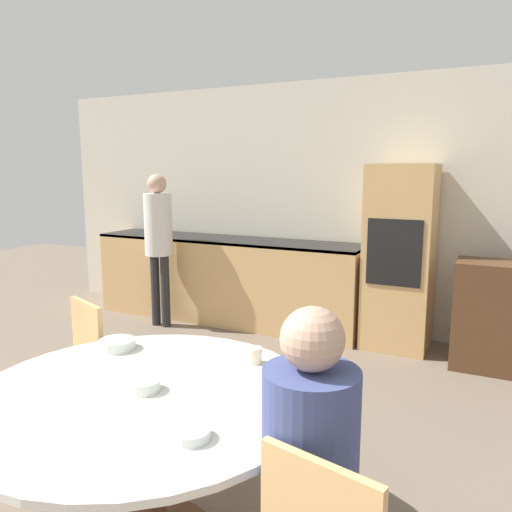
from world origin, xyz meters
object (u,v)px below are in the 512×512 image
at_px(chair_far_left, 74,370).
at_px(person_seated, 308,470).
at_px(bowl_near, 144,386).
at_px(person_standing, 158,232).
at_px(bowl_far, 117,344).
at_px(bowl_centre, 190,434).
at_px(oven_unit, 400,257).
at_px(cup, 254,355).
at_px(dining_table, 145,433).

distance_m(chair_far_left, person_seated, 1.85).
height_order(chair_far_left, bowl_near, chair_far_left).
bearing_deg(person_standing, person_seated, -46.29).
bearing_deg(bowl_far, bowl_centre, -34.40).
bearing_deg(oven_unit, person_seated, -84.19).
xyz_separation_m(chair_far_left, cup, (1.18, 0.03, 0.28)).
relative_size(cup, bowl_far, 0.42).
bearing_deg(oven_unit, chair_far_left, -116.68).
height_order(person_seated, bowl_near, person_seated).
bearing_deg(cup, bowl_far, -168.80).
bearing_deg(person_seated, bowl_centre, -177.04).
xyz_separation_m(cup, bowl_near, (-0.28, -0.49, -0.02)).
bearing_deg(dining_table, bowl_near, -0.56).
bearing_deg(bowl_far, bowl_near, -37.18).
bearing_deg(person_standing, bowl_near, -53.96).
xyz_separation_m(bowl_near, bowl_far, (-0.45, 0.34, 0.00)).
bearing_deg(bowl_near, cup, 59.93).
xyz_separation_m(chair_far_left, person_standing, (-1.06, 2.23, 0.52)).
distance_m(person_standing, bowl_centre, 3.76).
distance_m(dining_table, person_seated, 0.87).
bearing_deg(bowl_near, person_standing, 126.04).
height_order(bowl_near, bowl_far, bowl_far).
height_order(person_standing, bowl_near, person_standing).
height_order(dining_table, person_seated, person_seated).
bearing_deg(bowl_centre, bowl_near, 149.03).
distance_m(dining_table, bowl_near, 0.22).
relative_size(oven_unit, bowl_centre, 12.07).
distance_m(person_standing, cup, 3.15).
distance_m(oven_unit, cup, 2.70).
relative_size(person_seated, cup, 16.01).
distance_m(oven_unit, person_standing, 2.48).
distance_m(dining_table, bowl_far, 0.60).
bearing_deg(person_standing, chair_far_left, -64.66).
bearing_deg(dining_table, chair_far_left, 152.98).
xyz_separation_m(oven_unit, chair_far_left, (-1.37, -2.73, -0.36)).
height_order(chair_far_left, person_seated, person_seated).
bearing_deg(bowl_centre, person_standing, 128.76).
xyz_separation_m(cup, bowl_far, (-0.73, -0.14, -0.01)).
height_order(oven_unit, chair_far_left, oven_unit).
bearing_deg(person_standing, dining_table, -54.06).
relative_size(cup, bowl_near, 0.57).
bearing_deg(bowl_centre, cup, 98.66).
bearing_deg(person_seated, dining_table, 165.55).
relative_size(oven_unit, dining_table, 1.18).
xyz_separation_m(oven_unit, dining_table, (-0.48, -3.18, -0.31)).
height_order(person_seated, person_standing, person_standing).
bearing_deg(bowl_near, oven_unit, 81.56).
relative_size(chair_far_left, cup, 11.48).
bearing_deg(chair_far_left, cup, 23.29).
height_order(oven_unit, person_standing, oven_unit).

